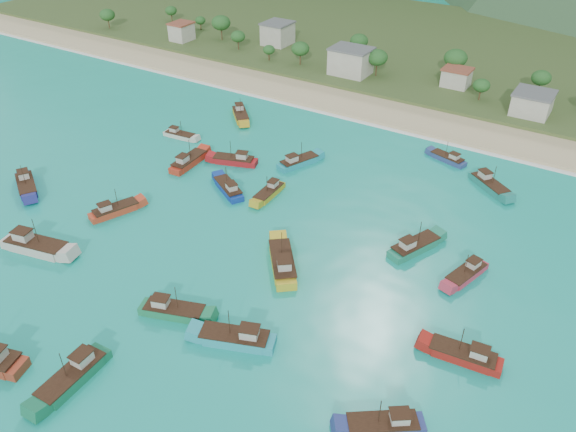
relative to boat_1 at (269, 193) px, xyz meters
The scene contains 26 objects.
ground 29.41m from the boat_1, 63.01° to the right, with size 600.00×600.00×0.00m, color #0D9886.
beach 54.47m from the boat_1, 75.82° to the left, with size 400.00×18.00×1.20m, color beige.
land 114.58m from the boat_1, 83.31° to the left, with size 400.00×110.00×2.40m, color #385123.
surf_line 45.32m from the boat_1, 72.87° to the left, with size 400.00×2.50×0.08m, color white.
village 82.25m from the boat_1, 67.19° to the left, with size 212.68×27.12×7.80m.
vegetation 77.73m from the boat_1, 87.55° to the left, with size 272.32×25.66×9.06m.
boat_1 is the anchor object (origin of this frame).
boat_2 31.04m from the boat_1, 135.47° to the right, with size 6.29×10.19×5.80m.
boat_3 32.62m from the boat_1, ahead, with size 7.08×11.10×6.33m.
boat_4 16.12m from the boat_1, 152.82° to the left, with size 10.57×6.06×5.99m.
boat_6 54.38m from the boat_1, 85.87° to the right, with size 3.87×11.41×6.66m.
boat_8 41.25m from the boat_1, 63.15° to the right, with size 11.79×7.12×6.70m.
boat_9 37.83m from the boat_1, 79.57° to the right, with size 10.89×6.34×6.18m.
boat_10 46.68m from the boat_1, 35.49° to the left, with size 10.19×8.84×6.19m.
boat_13 51.41m from the boat_1, 150.83° to the right, with size 11.20×8.43×6.54m.
boat_14 43.35m from the boat_1, 52.19° to the left, with size 9.01×4.92×5.10m.
boat_15 42.97m from the boat_1, ahead, with size 5.33×9.80×5.55m.
boat_16 35.58m from the boat_1, 162.08° to the left, with size 8.60×3.25×4.97m.
boat_17 22.82m from the boat_1, behind, with size 3.85×10.89×6.33m.
boat_18 39.78m from the boat_1, 134.52° to the left, with size 9.61×9.72×6.24m.
boat_19 23.83m from the boat_1, 50.80° to the right, with size 10.49×11.73×7.20m.
boat_21 8.70m from the boat_1, 158.09° to the right, with size 10.04×7.56×5.87m.
boat_22 14.52m from the boat_1, 96.11° to the left, with size 6.58×10.46×5.96m.
boat_23 45.44m from the boat_1, 123.54° to the right, with size 13.18×6.37×7.49m.
boat_24 52.87m from the boat_1, 24.79° to the right, with size 10.56×4.06×6.09m.
boat_27 57.87m from the boat_1, 41.99° to the right, with size 9.84×8.19×5.90m.
Camera 1 is at (42.49, -55.80, 61.85)m, focal length 35.00 mm.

